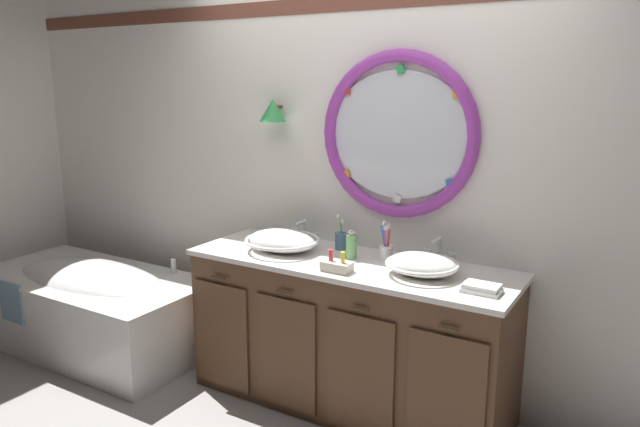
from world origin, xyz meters
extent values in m
plane|color=gray|center=(0.00, 0.00, 0.00)|extent=(14.00, 14.00, 0.00)
cube|color=silver|center=(0.00, 0.59, 1.30)|extent=(6.40, 0.08, 2.60)
cube|color=brown|center=(0.00, 0.55, 2.32)|extent=(6.27, 0.01, 0.09)
ellipsoid|color=silver|center=(0.21, 0.54, 1.58)|extent=(0.89, 0.02, 0.73)
torus|color=purple|center=(0.21, 0.53, 1.58)|extent=(0.96, 0.07, 0.96)
cube|color=teal|center=(0.66, 0.52, 1.55)|extent=(0.05, 0.01, 0.05)
cube|color=orange|center=(0.55, 0.52, 1.82)|extent=(0.05, 0.01, 0.05)
cube|color=green|center=(0.22, 0.52, 1.95)|extent=(0.05, 0.01, 0.05)
cube|color=red|center=(-0.12, 0.52, 1.83)|extent=(0.04, 0.01, 0.04)
cube|color=orange|center=(-0.23, 0.52, 1.60)|extent=(0.05, 0.01, 0.05)
cube|color=orange|center=(-0.11, 0.52, 1.33)|extent=(0.05, 0.01, 0.05)
cube|color=silver|center=(0.23, 0.52, 1.22)|extent=(0.05, 0.01, 0.05)
cube|color=#2866B7|center=(0.54, 0.52, 1.33)|extent=(0.05, 0.01, 0.05)
cylinder|color=#4C3823|center=(-0.60, 0.51, 1.72)|extent=(0.02, 0.09, 0.02)
cone|color=green|center=(-0.60, 0.46, 1.70)|extent=(0.17, 0.17, 0.14)
cube|color=brown|center=(0.07, 0.25, 0.43)|extent=(1.87, 0.61, 0.86)
cube|color=silver|center=(0.07, 0.25, 0.87)|extent=(1.90, 0.64, 0.03)
cube|color=silver|center=(0.07, 0.54, 0.80)|extent=(1.87, 0.02, 0.11)
cube|color=brown|center=(-0.63, -0.07, 0.39)|extent=(0.39, 0.02, 0.65)
cylinder|color=#422D1E|center=(-0.63, -0.08, 0.76)|extent=(0.10, 0.01, 0.01)
cube|color=brown|center=(-0.17, -0.07, 0.39)|extent=(0.39, 0.02, 0.65)
cylinder|color=#422D1E|center=(-0.17, -0.08, 0.76)|extent=(0.10, 0.01, 0.01)
cube|color=brown|center=(0.30, -0.07, 0.39)|extent=(0.39, 0.02, 0.65)
cylinder|color=#422D1E|center=(0.30, -0.08, 0.76)|extent=(0.10, 0.01, 0.01)
cube|color=brown|center=(0.77, -0.07, 0.39)|extent=(0.39, 0.02, 0.65)
cylinder|color=#422D1E|center=(0.77, -0.08, 0.76)|extent=(0.10, 0.01, 0.01)
cube|color=white|center=(-1.87, -0.02, 0.27)|extent=(1.70, 0.82, 0.53)
ellipsoid|color=white|center=(-1.87, -0.02, 0.48)|extent=(1.39, 0.64, 0.28)
cube|color=white|center=(-1.87, -0.02, 0.52)|extent=(1.73, 0.85, 0.02)
cylinder|color=silver|center=(-1.40, 0.33, 0.59)|extent=(0.04, 0.04, 0.11)
cylinder|color=silver|center=(-1.87, -0.02, 0.48)|extent=(0.04, 0.04, 0.01)
cube|color=#7593A8|center=(-2.17, -0.44, 0.41)|extent=(0.24, 0.02, 0.28)
ellipsoid|color=white|center=(-0.38, 0.22, 0.95)|extent=(0.43, 0.31, 0.12)
torus|color=white|center=(-0.38, 0.22, 0.95)|extent=(0.45, 0.45, 0.02)
cylinder|color=silver|center=(-0.38, 0.22, 0.95)|extent=(0.03, 0.03, 0.01)
ellipsoid|color=white|center=(0.51, 0.22, 0.95)|extent=(0.37, 0.28, 0.12)
torus|color=white|center=(0.51, 0.22, 0.95)|extent=(0.39, 0.39, 0.02)
cylinder|color=silver|center=(0.51, 0.22, 0.95)|extent=(0.03, 0.03, 0.01)
cylinder|color=silver|center=(-0.38, 0.48, 0.90)|extent=(0.05, 0.05, 0.02)
cylinder|color=silver|center=(-0.38, 0.48, 0.96)|extent=(0.02, 0.02, 0.11)
sphere|color=silver|center=(-0.38, 0.48, 1.01)|extent=(0.03, 0.03, 0.03)
cylinder|color=silver|center=(-0.38, 0.42, 1.01)|extent=(0.02, 0.11, 0.02)
cylinder|color=silver|center=(-0.46, 0.48, 0.92)|extent=(0.04, 0.04, 0.06)
cylinder|color=silver|center=(-0.30, 0.48, 0.92)|extent=(0.04, 0.04, 0.06)
cube|color=silver|center=(-0.46, 0.48, 0.95)|extent=(0.05, 0.01, 0.01)
cube|color=silver|center=(-0.30, 0.48, 0.95)|extent=(0.05, 0.01, 0.01)
cylinder|color=silver|center=(0.51, 0.48, 0.90)|extent=(0.05, 0.05, 0.02)
cylinder|color=silver|center=(0.51, 0.48, 0.97)|extent=(0.02, 0.02, 0.12)
sphere|color=silver|center=(0.51, 0.48, 1.03)|extent=(0.03, 0.03, 0.03)
cylinder|color=silver|center=(0.51, 0.42, 1.03)|extent=(0.02, 0.12, 0.02)
cylinder|color=silver|center=(0.44, 0.48, 0.92)|extent=(0.04, 0.04, 0.06)
cylinder|color=silver|center=(0.59, 0.48, 0.92)|extent=(0.04, 0.04, 0.06)
cube|color=silver|center=(0.44, 0.48, 0.95)|extent=(0.05, 0.01, 0.01)
cube|color=silver|center=(0.59, 0.48, 0.95)|extent=(0.05, 0.01, 0.01)
cylinder|color=slate|center=(-0.09, 0.42, 0.94)|extent=(0.07, 0.07, 0.10)
torus|color=slate|center=(-0.09, 0.42, 0.99)|extent=(0.08, 0.08, 0.01)
cylinder|color=#19ADB2|center=(-0.08, 0.42, 0.98)|extent=(0.03, 0.01, 0.15)
cube|color=white|center=(-0.08, 0.42, 1.07)|extent=(0.02, 0.02, 0.02)
cylinder|color=yellow|center=(-0.11, 0.42, 0.99)|extent=(0.03, 0.03, 0.18)
cube|color=white|center=(-0.11, 0.42, 1.09)|extent=(0.02, 0.02, 0.03)
cylinder|color=white|center=(0.24, 0.37, 0.93)|extent=(0.08, 0.08, 0.08)
torus|color=white|center=(0.24, 0.37, 0.97)|extent=(0.09, 0.09, 0.01)
cylinder|color=#E0383D|center=(0.25, 0.37, 0.99)|extent=(0.03, 0.03, 0.18)
cube|color=white|center=(0.25, 0.37, 1.09)|extent=(0.02, 0.02, 0.03)
cylinder|color=pink|center=(0.24, 0.38, 0.98)|extent=(0.02, 0.03, 0.16)
cube|color=white|center=(0.24, 0.38, 1.07)|extent=(0.02, 0.02, 0.02)
cylinder|color=blue|center=(0.22, 0.37, 0.99)|extent=(0.04, 0.02, 0.19)
cube|color=white|center=(0.22, 0.37, 1.10)|extent=(0.02, 0.02, 0.02)
cylinder|color=purple|center=(0.24, 0.35, 0.98)|extent=(0.02, 0.02, 0.17)
cube|color=white|center=(0.24, 0.35, 1.08)|extent=(0.02, 0.02, 0.02)
cylinder|color=#6BAD66|center=(0.05, 0.29, 0.96)|extent=(0.06, 0.06, 0.14)
cylinder|color=silver|center=(0.05, 0.29, 1.04)|extent=(0.04, 0.04, 0.02)
cylinder|color=silver|center=(0.05, 0.27, 1.05)|extent=(0.01, 0.04, 0.01)
cube|color=white|center=(0.86, 0.12, 0.90)|extent=(0.18, 0.12, 0.02)
cube|color=white|center=(0.86, 0.12, 0.92)|extent=(0.17, 0.11, 0.02)
cube|color=beige|center=(0.10, 0.04, 0.91)|extent=(0.16, 0.09, 0.05)
cylinder|color=#E0383D|center=(0.06, 0.04, 0.97)|extent=(0.02, 0.02, 0.06)
cylinder|color=yellow|center=(0.14, 0.04, 0.97)|extent=(0.02, 0.02, 0.06)
camera|label=1|loc=(1.60, -2.61, 1.90)|focal=33.46mm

